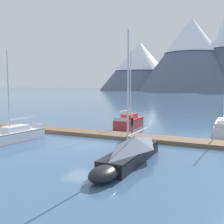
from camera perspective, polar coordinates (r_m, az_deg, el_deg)
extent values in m
plane|color=#426689|center=(20.60, -6.62, -7.13)|extent=(700.00, 700.00, 0.00)
cone|color=slate|center=(236.18, 6.01, 9.87)|extent=(71.15, 71.15, 42.18)
cone|color=white|center=(236.93, 6.03, 11.93)|extent=(44.59, 44.59, 25.17)
cone|color=slate|center=(212.36, 16.80, 11.84)|extent=(80.92, 80.92, 54.98)
cone|color=white|center=(214.39, 16.92, 15.67)|extent=(40.57, 40.57, 26.25)
cube|color=brown|center=(24.04, -1.88, -4.84)|extent=(26.04, 3.12, 0.30)
cylinder|color=#38383D|center=(23.23, -2.94, -5.30)|extent=(24.93, 1.17, 0.24)
cylinder|color=#38383D|center=(24.87, -0.89, -4.55)|extent=(24.93, 1.17, 0.24)
cube|color=black|center=(31.98, -22.95, -2.62)|extent=(0.24, 2.24, 0.27)
cube|color=white|center=(23.32, -20.05, -4.87)|extent=(2.41, 4.85, 0.84)
cube|color=slate|center=(23.26, -20.08, -3.95)|extent=(2.43, 4.76, 0.06)
cylinder|color=silver|center=(22.56, -21.66, 4.14)|extent=(0.10, 0.10, 6.53)
cylinder|color=silver|center=(23.47, -19.03, -1.33)|extent=(0.48, 2.43, 0.08)
cube|color=white|center=(23.15, -20.33, -3.37)|extent=(1.50, 2.25, 0.43)
cube|color=silver|center=(24.62, -15.96, -2.77)|extent=(1.50, 0.34, 0.36)
cube|color=#B2332D|center=(28.28, 3.74, -2.50)|extent=(1.90, 4.63, 1.01)
ellipsoid|color=#B2332D|center=(30.65, 5.49, -1.86)|extent=(1.53, 1.57, 0.96)
cube|color=#501614|center=(28.22, 3.74, -1.56)|extent=(1.94, 4.54, 0.06)
cylinder|color=silver|center=(28.31, 4.06, 6.04)|extent=(0.10, 0.10, 7.38)
cylinder|color=silver|center=(27.15, 2.96, 0.28)|extent=(0.18, 2.79, 0.08)
cube|color=#C03A35|center=(28.28, 3.83, -0.93)|extent=(1.29, 2.10, 0.52)
cube|color=silver|center=(26.17, 1.97, -1.65)|extent=(1.56, 0.16, 0.36)
cube|color=black|center=(16.05, 4.23, -9.47)|extent=(1.84, 6.36, 0.76)
ellipsoid|color=black|center=(12.98, -1.70, -13.21)|extent=(1.41, 2.25, 0.73)
cube|color=black|center=(15.96, 4.24, -8.28)|extent=(1.87, 6.23, 0.06)
cylinder|color=silver|center=(14.94, 3.51, 4.42)|extent=(0.10, 0.10, 6.97)
cylinder|color=silver|center=(16.82, 5.72, -4.28)|extent=(0.25, 3.49, 0.08)
pyramid|color=slate|center=(16.30, 4.86, -6.55)|extent=(2.03, 5.11, 0.72)
cube|color=silver|center=(27.17, 23.04, -3.36)|extent=(1.56, 6.26, 0.96)
ellipsoid|color=silver|center=(30.51, 23.18, -2.40)|extent=(1.26, 1.50, 0.91)
cube|color=slate|center=(27.11, 23.08, -2.44)|extent=(1.60, 6.13, 0.06)
cylinder|color=silver|center=(26.36, 23.11, -1.02)|extent=(0.14, 3.19, 0.08)
cube|color=white|center=(27.23, 23.11, -1.86)|extent=(1.07, 2.82, 0.44)
cube|color=silver|center=(24.07, 22.95, -2.91)|extent=(1.31, 0.12, 0.36)
cylinder|color=brown|center=(22.76, 4.37, -3.99)|extent=(0.14, 0.14, 0.86)
cylinder|color=brown|center=(23.01, 4.36, -3.87)|extent=(0.14, 0.14, 0.86)
cube|color=black|center=(22.77, 4.38, -2.12)|extent=(0.33, 0.43, 0.60)
sphere|color=tan|center=(22.72, 4.39, -1.07)|extent=(0.22, 0.22, 0.22)
cylinder|color=black|center=(22.53, 4.39, -2.38)|extent=(0.09, 0.09, 0.62)
cylinder|color=black|center=(23.03, 4.37, -2.21)|extent=(0.09, 0.09, 0.62)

